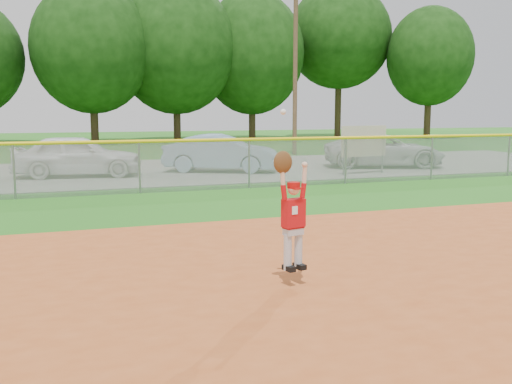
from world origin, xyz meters
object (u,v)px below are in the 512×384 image
(car_blue, at_px, (221,153))
(sponsor_sign, at_px, (364,142))
(car_white_a, at_px, (78,155))
(car_white_b, at_px, (384,151))
(ballplayer, at_px, (292,211))

(car_blue, height_order, sponsor_sign, sponsor_sign)
(sponsor_sign, bearing_deg, car_blue, 151.82)
(car_white_a, distance_m, car_white_b, 12.28)
(car_blue, height_order, car_white_b, car_blue)
(car_blue, relative_size, car_white_b, 0.89)
(sponsor_sign, bearing_deg, car_white_b, 44.03)
(car_white_a, xyz_separation_m, car_white_b, (12.27, -0.54, -0.07))
(car_blue, relative_size, ballplayer, 2.04)
(car_white_a, bearing_deg, car_blue, -83.41)
(car_white_a, distance_m, ballplayer, 14.60)
(car_blue, bearing_deg, car_white_a, 115.52)
(car_white_b, xyz_separation_m, sponsor_sign, (-2.20, -2.13, 0.49))
(sponsor_sign, relative_size, ballplayer, 0.95)
(car_blue, xyz_separation_m, ballplayer, (-3.11, -14.32, 0.29))
(car_white_a, relative_size, ballplayer, 2.07)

